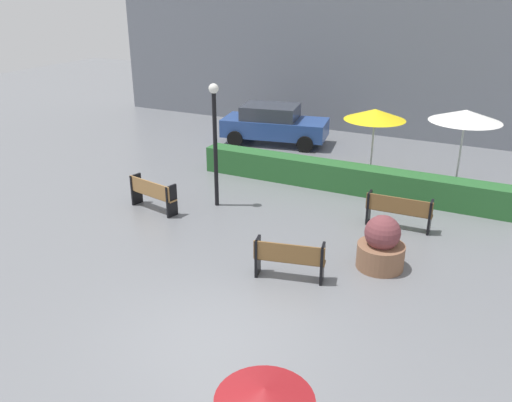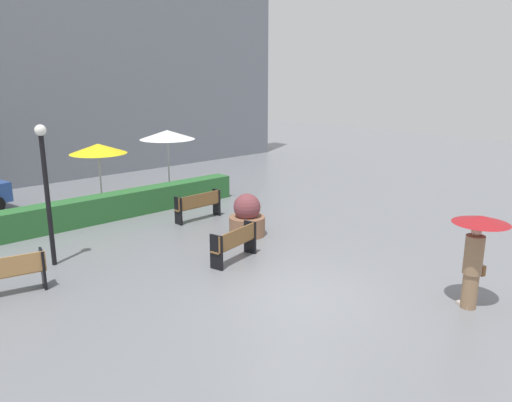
% 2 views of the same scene
% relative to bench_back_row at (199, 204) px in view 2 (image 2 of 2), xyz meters
% --- Properties ---
extents(ground_plane, '(60.00, 60.00, 0.00)m').
position_rel_bench_back_row_xyz_m(ground_plane, '(-2.01, -6.29, -0.54)').
color(ground_plane, slate).
extents(bench_back_row, '(1.74, 0.40, 0.91)m').
position_rel_bench_back_row_xyz_m(bench_back_row, '(0.00, 0.00, 0.00)').
color(bench_back_row, brown).
rests_on(bench_back_row, ground).
extents(bench_mid_center, '(1.60, 0.70, 0.90)m').
position_rel_bench_back_row_xyz_m(bench_mid_center, '(-1.57, -3.72, -0.02)').
color(bench_mid_center, brown).
rests_on(bench_mid_center, ground).
extents(bench_far_left, '(1.66, 0.69, 0.92)m').
position_rel_bench_back_row_xyz_m(bench_far_left, '(-6.62, -1.90, -0.00)').
color(bench_far_left, '#9E7242').
rests_on(bench_far_left, ground).
extents(pedestrian_with_umbrella, '(1.14, 1.14, 2.00)m').
position_rel_bench_back_row_xyz_m(pedestrian_with_umbrella, '(0.34, -9.10, 0.83)').
color(pedestrian_with_umbrella, '#8C6B4C').
rests_on(pedestrian_with_umbrella, ground).
extents(planter_pot, '(1.09, 1.09, 1.29)m').
position_rel_bench_back_row_xyz_m(planter_pot, '(0.11, -2.31, 0.01)').
color(planter_pot, brown).
rests_on(planter_pot, ground).
extents(lamp_post, '(0.28, 0.28, 3.59)m').
position_rel_bench_back_row_xyz_m(lamp_post, '(-5.16, -0.75, 1.68)').
color(lamp_post, black).
rests_on(lamp_post, ground).
extents(patio_umbrella_yellow, '(2.00, 2.00, 2.37)m').
position_rel_bench_back_row_xyz_m(patio_umbrella_yellow, '(-1.71, 3.56, 1.65)').
color(patio_umbrella_yellow, silver).
rests_on(patio_umbrella_yellow, ground).
extents(patio_umbrella_white, '(2.12, 2.12, 2.66)m').
position_rel_bench_back_row_xyz_m(patio_umbrella_white, '(1.04, 3.35, 1.93)').
color(patio_umbrella_white, silver).
rests_on(patio_umbrella_white, ground).
extents(hedge_strip, '(9.83, 0.70, 0.86)m').
position_rel_bench_back_row_xyz_m(hedge_strip, '(-2.12, 2.11, -0.11)').
color(hedge_strip, '#28602D').
rests_on(hedge_strip, ground).
extents(building_facade, '(28.00, 1.20, 11.28)m').
position_rel_bench_back_row_xyz_m(building_facade, '(-2.01, 9.71, 5.10)').
color(building_facade, slate).
rests_on(building_facade, ground).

